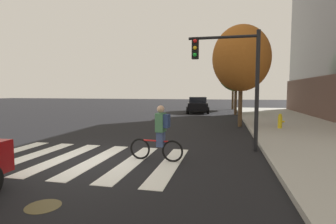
{
  "coord_description": "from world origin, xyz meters",
  "views": [
    {
      "loc": [
        4.21,
        -7.06,
        2.11
      ],
      "look_at": [
        2.05,
        2.66,
        1.3
      ],
      "focal_mm": 27.47,
      "sensor_mm": 36.0,
      "label": 1
    }
  ],
  "objects_px": {
    "manhole_cover": "(43,206)",
    "fire_hydrant": "(280,121)",
    "sedan_mid": "(198,104)",
    "cyclist": "(160,133)",
    "street_tree_far": "(233,69)",
    "street_tree_mid": "(236,69)",
    "traffic_light_near": "(233,70)",
    "street_tree_near": "(241,58)"
  },
  "relations": [
    {
      "from": "cyclist",
      "to": "traffic_light_near",
      "type": "height_order",
      "value": "traffic_light_near"
    },
    {
      "from": "street_tree_near",
      "to": "manhole_cover",
      "type": "bearing_deg",
      "value": -109.19
    },
    {
      "from": "fire_hydrant",
      "to": "street_tree_far",
      "type": "relative_size",
      "value": 0.11
    },
    {
      "from": "cyclist",
      "to": "street_tree_near",
      "type": "relative_size",
      "value": 0.29
    },
    {
      "from": "manhole_cover",
      "to": "cyclist",
      "type": "xyz_separation_m",
      "value": [
        1.33,
        3.45,
        0.84
      ]
    },
    {
      "from": "manhole_cover",
      "to": "street_tree_mid",
      "type": "distance_m",
      "value": 20.51
    },
    {
      "from": "fire_hydrant",
      "to": "street_tree_near",
      "type": "bearing_deg",
      "value": 146.27
    },
    {
      "from": "street_tree_near",
      "to": "cyclist",
      "type": "bearing_deg",
      "value": -108.4
    },
    {
      "from": "sedan_mid",
      "to": "traffic_light_near",
      "type": "distance_m",
      "value": 16.34
    },
    {
      "from": "sedan_mid",
      "to": "manhole_cover",
      "type": "bearing_deg",
      "value": -91.69
    },
    {
      "from": "cyclist",
      "to": "traffic_light_near",
      "type": "relative_size",
      "value": 0.41
    },
    {
      "from": "fire_hydrant",
      "to": "manhole_cover",
      "type": "bearing_deg",
      "value": -120.13
    },
    {
      "from": "traffic_light_near",
      "to": "fire_hydrant",
      "type": "distance_m",
      "value": 6.19
    },
    {
      "from": "sedan_mid",
      "to": "traffic_light_near",
      "type": "xyz_separation_m",
      "value": [
        2.85,
        -15.96,
        2.06
      ]
    },
    {
      "from": "manhole_cover",
      "to": "fire_hydrant",
      "type": "height_order",
      "value": "fire_hydrant"
    },
    {
      "from": "manhole_cover",
      "to": "fire_hydrant",
      "type": "bearing_deg",
      "value": 59.87
    },
    {
      "from": "manhole_cover",
      "to": "fire_hydrant",
      "type": "distance_m",
      "value": 12.18
    },
    {
      "from": "cyclist",
      "to": "traffic_light_near",
      "type": "bearing_deg",
      "value": 42.58
    },
    {
      "from": "manhole_cover",
      "to": "street_tree_far",
      "type": "bearing_deg",
      "value": 81.22
    },
    {
      "from": "street_tree_near",
      "to": "street_tree_mid",
      "type": "relative_size",
      "value": 1.0
    },
    {
      "from": "manhole_cover",
      "to": "sedan_mid",
      "type": "bearing_deg",
      "value": 88.31
    },
    {
      "from": "street_tree_mid",
      "to": "sedan_mid",
      "type": "bearing_deg",
      "value": 154.14
    },
    {
      "from": "sedan_mid",
      "to": "street_tree_far",
      "type": "relative_size",
      "value": 0.68
    },
    {
      "from": "fire_hydrant",
      "to": "street_tree_mid",
      "type": "distance_m",
      "value": 9.99
    },
    {
      "from": "traffic_light_near",
      "to": "fire_hydrant",
      "type": "height_order",
      "value": "traffic_light_near"
    },
    {
      "from": "street_tree_mid",
      "to": "street_tree_far",
      "type": "height_order",
      "value": "street_tree_far"
    },
    {
      "from": "manhole_cover",
      "to": "sedan_mid",
      "type": "height_order",
      "value": "sedan_mid"
    },
    {
      "from": "fire_hydrant",
      "to": "street_tree_mid",
      "type": "bearing_deg",
      "value": 102.0
    },
    {
      "from": "sedan_mid",
      "to": "traffic_light_near",
      "type": "bearing_deg",
      "value": -79.87
    },
    {
      "from": "street_tree_near",
      "to": "street_tree_mid",
      "type": "bearing_deg",
      "value": 89.72
    },
    {
      "from": "manhole_cover",
      "to": "street_tree_far",
      "type": "relative_size",
      "value": 0.09
    },
    {
      "from": "street_tree_near",
      "to": "sedan_mid",
      "type": "bearing_deg",
      "value": 110.11
    },
    {
      "from": "manhole_cover",
      "to": "traffic_light_near",
      "type": "relative_size",
      "value": 0.15
    },
    {
      "from": "street_tree_mid",
      "to": "manhole_cover",
      "type": "bearing_deg",
      "value": -101.94
    },
    {
      "from": "sedan_mid",
      "to": "traffic_light_near",
      "type": "relative_size",
      "value": 1.11
    },
    {
      "from": "traffic_light_near",
      "to": "street_tree_near",
      "type": "distance_m",
      "value": 6.56
    },
    {
      "from": "sedan_mid",
      "to": "street_tree_mid",
      "type": "relative_size",
      "value": 0.78
    },
    {
      "from": "sedan_mid",
      "to": "cyclist",
      "type": "distance_m",
      "value": 17.95
    },
    {
      "from": "street_tree_far",
      "to": "sedan_mid",
      "type": "bearing_deg",
      "value": -123.6
    },
    {
      "from": "manhole_cover",
      "to": "traffic_light_near",
      "type": "distance_m",
      "value": 7.06
    },
    {
      "from": "manhole_cover",
      "to": "street_tree_near",
      "type": "xyz_separation_m",
      "value": [
        4.12,
        11.85,
        4.02
      ]
    },
    {
      "from": "manhole_cover",
      "to": "fire_hydrant",
      "type": "relative_size",
      "value": 0.82
    }
  ]
}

